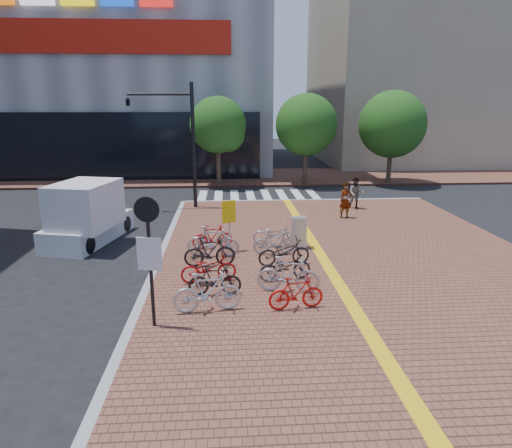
{
  "coord_description": "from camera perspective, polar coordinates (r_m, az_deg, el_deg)",
  "views": [
    {
      "loc": [
        -1.47,
        -13.94,
        5.67
      ],
      "look_at": [
        -0.41,
        2.37,
        1.3
      ],
      "focal_mm": 32.0,
      "sensor_mm": 36.0,
      "label": 1
    }
  ],
  "objects": [
    {
      "name": "bike_9",
      "position": [
        15.93,
        3.53,
        -3.5
      ],
      "size": [
        1.92,
        0.94,
        0.97
      ],
      "primitive_type": "imported",
      "rotation": [
        0.0,
        0.0,
        1.74
      ],
      "color": "black",
      "rests_on": "sidewalk"
    },
    {
      "name": "notice_sign",
      "position": [
        11.39,
        -13.22,
        -2.78
      ],
      "size": [
        0.62,
        0.19,
        3.37
      ],
      "color": "black",
      "rests_on": "sidewalk"
    },
    {
      "name": "tactile_strip",
      "position": [
        11.07,
        15.68,
        -15.55
      ],
      "size": [
        0.4,
        34.0,
        0.01
      ],
      "primitive_type": "cube",
      "color": "yellow",
      "rests_on": "sidewalk"
    },
    {
      "name": "department_store",
      "position": [
        48.85,
        -22.98,
        23.67
      ],
      "size": [
        36.0,
        24.27,
        28.0
      ],
      "color": "gray",
      "rests_on": "ground"
    },
    {
      "name": "crosswalk",
      "position": [
        28.58,
        0.31,
        3.54
      ],
      "size": [
        7.5,
        4.0,
        0.01
      ],
      "color": "silver",
      "rests_on": "ground"
    },
    {
      "name": "bike_5",
      "position": [
        17.78,
        -5.47,
        -1.6
      ],
      "size": [
        1.63,
        0.74,
        0.95
      ],
      "primitive_type": "imported",
      "rotation": [
        0.0,
        0.0,
        1.76
      ],
      "color": "red",
      "rests_on": "sidewalk"
    },
    {
      "name": "pedestrian_a",
      "position": [
        22.77,
        11.13,
        2.92
      ],
      "size": [
        0.72,
        0.56,
        1.76
      ],
      "primitive_type": "imported",
      "rotation": [
        0.0,
        0.0,
        0.24
      ],
      "color": "gray",
      "rests_on": "sidewalk"
    },
    {
      "name": "traffic_light_pole",
      "position": [
        24.67,
        -11.48,
        12.31
      ],
      "size": [
        3.5,
        1.35,
        6.52
      ],
      "color": "black",
      "rests_on": "sidewalk"
    },
    {
      "name": "bike_1",
      "position": [
        13.56,
        -5.17,
        -6.97
      ],
      "size": [
        1.57,
        0.47,
        0.94
      ],
      "primitive_type": "imported",
      "rotation": [
        0.0,
        0.0,
        1.59
      ],
      "color": "black",
      "rests_on": "sidewalk"
    },
    {
      "name": "yellow_sign",
      "position": [
        17.22,
        -3.36,
        0.98
      ],
      "size": [
        0.52,
        0.23,
        1.97
      ],
      "color": "#B7B7BC",
      "rests_on": "sidewalk"
    },
    {
      "name": "bike_4",
      "position": [
        16.8,
        -5.4,
        -2.2
      ],
      "size": [
        1.99,
        0.83,
        1.16
      ],
      "primitive_type": "imported",
      "rotation": [
        0.0,
        0.0,
        1.42
      ],
      "color": "#B4B4B9",
      "rests_on": "sidewalk"
    },
    {
      "name": "bike_6",
      "position": [
        12.68,
        5.04,
        -8.59
      ],
      "size": [
        1.6,
        0.66,
        0.94
      ],
      "primitive_type": "imported",
      "rotation": [
        0.0,
        0.0,
        1.71
      ],
      "color": "red",
      "rests_on": "sidewalk"
    },
    {
      "name": "building_beige",
      "position": [
        50.01,
        20.23,
        17.92
      ],
      "size": [
        20.0,
        18.0,
        18.0
      ],
      "primitive_type": "cube",
      "color": "gray",
      "rests_on": "ground"
    },
    {
      "name": "ground",
      "position": [
        15.12,
        2.15,
        -7.07
      ],
      "size": [
        120.0,
        120.0,
        0.0
      ],
      "primitive_type": "plane",
      "color": "black",
      "rests_on": "ground"
    },
    {
      "name": "utility_box",
      "position": [
        17.81,
        5.33,
        -1.06
      ],
      "size": [
        0.58,
        0.43,
        1.24
      ],
      "primitive_type": "cube",
      "rotation": [
        0.0,
        0.0,
        0.03
      ],
      "color": "#B2B1B6",
      "rests_on": "sidewalk"
    },
    {
      "name": "street_trees",
      "position": [
        32.1,
        8.17,
        12.02
      ],
      "size": [
        16.2,
        4.6,
        6.35
      ],
      "color": "#38281E",
      "rests_on": "far_sidewalk"
    },
    {
      "name": "box_truck",
      "position": [
        20.2,
        -20.45,
        1.32
      ],
      "size": [
        2.96,
        4.86,
        2.62
      ],
      "color": "silver",
      "rests_on": "ground"
    },
    {
      "name": "bike_2",
      "position": [
        14.54,
        -5.96,
        -5.48
      ],
      "size": [
        1.84,
        0.92,
        0.92
      ],
      "primitive_type": "imported",
      "rotation": [
        0.0,
        0.0,
        1.75
      ],
      "color": "#AF0C0E",
      "rests_on": "sidewalk"
    },
    {
      "name": "bike_0",
      "position": [
        12.52,
        -6.12,
        -8.46
      ],
      "size": [
        1.93,
        0.78,
        1.13
      ],
      "primitive_type": "imported",
      "rotation": [
        0.0,
        0.0,
        1.71
      ],
      "color": "silver",
      "rests_on": "sidewalk"
    },
    {
      "name": "bike_8",
      "position": [
        14.65,
        3.67,
        -5.33
      ],
      "size": [
        1.79,
        0.92,
        0.9
      ],
      "primitive_type": "imported",
      "rotation": [
        0.0,
        0.0,
        1.77
      ],
      "color": "black",
      "rests_on": "sidewalk"
    },
    {
      "name": "pedestrian_b",
      "position": [
        24.88,
        12.39,
        3.78
      ],
      "size": [
        0.94,
        0.81,
        1.68
      ],
      "primitive_type": "imported",
      "rotation": [
        0.0,
        0.0,
        -0.24
      ],
      "color": "#464E59",
      "rests_on": "sidewalk"
    },
    {
      "name": "far_sidewalk",
      "position": [
        35.42,
        -1.3,
        5.88
      ],
      "size": [
        70.0,
        8.0,
        0.15
      ],
      "primitive_type": "cube",
      "color": "brown",
      "rests_on": "ground"
    },
    {
      "name": "bike_3",
      "position": [
        15.86,
        -5.82,
        -3.44
      ],
      "size": [
        1.82,
        0.67,
        1.07
      ],
      "primitive_type": "imported",
      "rotation": [
        0.0,
        0.0,
        1.66
      ],
      "color": "black",
      "rests_on": "sidewalk"
    },
    {
      "name": "bike_10",
      "position": [
        17.07,
        2.28,
        -2.26
      ],
      "size": [
        1.57,
        0.46,
        0.94
      ],
      "primitive_type": "imported",
      "rotation": [
        0.0,
        0.0,
        1.56
      ],
      "color": "#A4A4A8",
      "rests_on": "sidewalk"
    },
    {
      "name": "sidewalk",
      "position": [
        11.46,
        20.55,
        -15.33
      ],
      "size": [
        14.0,
        34.0,
        0.15
      ],
      "primitive_type": "cube",
      "color": "brown",
      "rests_on": "ground"
    },
    {
      "name": "kerb_north",
      "position": [
        26.91,
        5.94,
        2.89
      ],
      "size": [
        14.0,
        0.25,
        0.15
      ],
      "primitive_type": "cube",
      "color": "gray",
      "rests_on": "ground"
    },
    {
      "name": "kerb_west",
      "position": [
        10.85,
        -17.4,
        -16.85
      ],
      "size": [
        0.25,
        34.0,
        0.15
      ],
      "primitive_type": "cube",
      "color": "gray",
      "rests_on": "ground"
    },
    {
      "name": "bike_11",
      "position": [
        18.1,
        2.36,
        -1.29
      ],
      "size": [
        1.82,
        0.89,
        0.92
      ],
      "primitive_type": "imported",
      "rotation": [
        0.0,
        0.0,
        1.4
      ],
      "color": "#A2A2A7",
      "rests_on": "sidewalk"
    },
    {
      "name": "bike_7",
      "position": [
        13.69,
        4.06,
        -6.31
      ],
      "size": [
        1.93,
        0.86,
        1.12
      ],
      "primitive_type": "imported",
      "rotation": [
        0.0,
        0.0,
        1.39
      ],
      "color": "#ACACB1",
      "rests_on": "sidewalk"
    }
  ]
}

